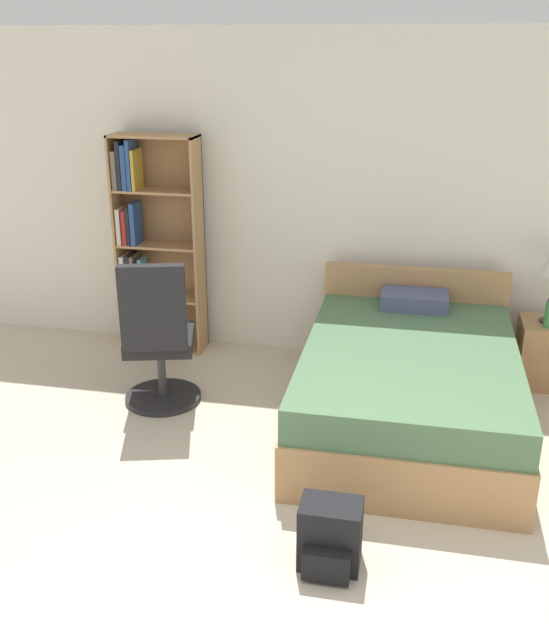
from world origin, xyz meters
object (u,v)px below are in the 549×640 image
at_px(bookshelf, 149,250).
at_px(nightstand, 546,353).
at_px(bed, 408,383).
at_px(backpack_black, 330,537).
at_px(water_bottle, 549,314).
at_px(office_chair, 158,343).

xyz_separation_m(bookshelf, nightstand, (3.21, -0.09, -0.61)).
xyz_separation_m(bookshelf, bed, (2.19, -0.93, -0.56)).
height_order(bed, backpack_black, bed).
bearing_deg(backpack_black, bookshelf, 126.87).
bearing_deg(water_bottle, office_chair, -162.53).
bearing_deg(bed, bookshelf, 156.98).
relative_size(water_bottle, backpack_black, 0.62).
xyz_separation_m(nightstand, backpack_black, (-1.35, -2.39, -0.08)).
relative_size(bed, office_chair, 1.84).
height_order(bookshelf, nightstand, bookshelf).
height_order(office_chair, water_bottle, office_chair).
xyz_separation_m(bookshelf, water_bottle, (3.18, -0.19, -0.25)).
height_order(water_bottle, backpack_black, water_bottle).
xyz_separation_m(bed, backpack_black, (-0.33, -1.55, -0.13)).
xyz_separation_m(office_chair, backpack_black, (1.42, -1.43, -0.33)).
relative_size(bed, nightstand, 4.09).
distance_m(nightstand, water_bottle, 0.37).
height_order(nightstand, backpack_black, nightstand).
height_order(bookshelf, office_chair, bookshelf).
distance_m(nightstand, backpack_black, 2.75).
relative_size(bookshelf, office_chair, 1.60).
bearing_deg(water_bottle, bed, -142.86).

